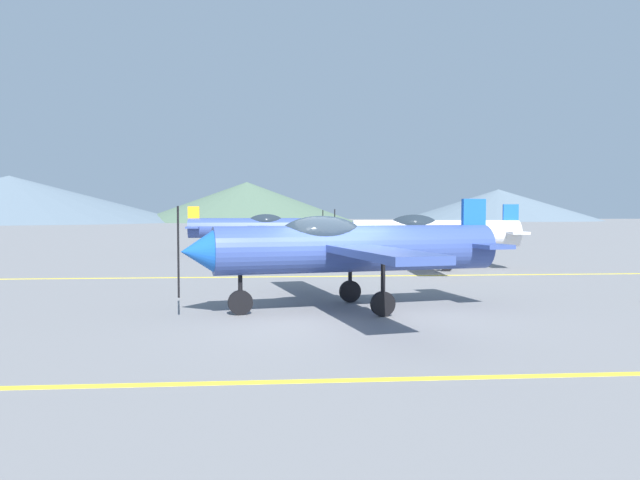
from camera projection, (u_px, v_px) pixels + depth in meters
The scene contains 10 objects.
ground_plane at pixel (349, 318), 12.61m from camera, with size 400.00×400.00×0.00m, color slate.
apron_line_near at pixel (394, 379), 7.96m from camera, with size 80.00×0.16×0.01m, color yellow.
apron_line_far at pixel (318, 276), 20.84m from camera, with size 80.00×0.16×0.01m, color yellow.
airplane_near at pixel (346, 247), 13.63m from camera, with size 7.51×8.56×2.57m.
airplane_mid at pixel (428, 232), 23.70m from camera, with size 7.44×8.57×2.57m.
airplane_far at pixel (255, 227), 32.53m from camera, with size 7.44×8.57×2.57m.
car_sedan at pixel (443, 234), 38.43m from camera, with size 4.48×4.09×1.62m.
hill_left at pixel (10, 199), 139.81m from camera, with size 82.03×82.03×10.93m, color slate.
hill_centerleft at pixel (247, 202), 151.88m from camera, with size 55.17×55.17×10.06m, color #4C6651.
hill_centerright at pixel (498, 205), 173.29m from camera, with size 56.96×56.96×9.02m, color slate.
Camera 1 is at (-1.62, -12.43, 2.23)m, focal length 33.49 mm.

